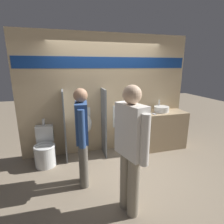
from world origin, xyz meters
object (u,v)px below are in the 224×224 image
sink_basin (161,109)px  person_with_lanyard (131,147)px  urinal_far (121,120)px  urinal_near_counter (84,124)px  cell_phone (154,114)px  person_in_vest (82,134)px  toilet (45,150)px

sink_basin → person_with_lanyard: bearing=-130.5°
urinal_far → urinal_near_counter: bearing=180.0°
urinal_far → person_with_lanyard: 1.87m
cell_phone → urinal_far: urinal_far is taller
urinal_near_counter → cell_phone: bearing=-7.7°
urinal_far → person_in_vest: size_ratio=0.68×
toilet → person_with_lanyard: (1.25, -1.61, 0.68)m
urinal_near_counter → toilet: urinal_near_counter is taller
urinal_far → toilet: 1.77m
urinal_near_counter → urinal_far: bearing=0.0°
cell_phone → person_in_vest: bearing=-154.9°
cell_phone → toilet: (-2.45, 0.03, -0.62)m
urinal_far → toilet: bearing=-173.8°
urinal_far → person_with_lanyard: person_with_lanyard is taller
person_in_vest → person_with_lanyard: size_ratio=0.94×
sink_basin → urinal_near_counter: bearing=178.1°
toilet → cell_phone: bearing=-0.8°
toilet → person_in_vest: person_in_vest is taller
cell_phone → person_in_vest: (-1.75, -0.82, 0.00)m
person_in_vest → person_with_lanyard: person_with_lanyard is taller
sink_basin → person_in_vest: size_ratio=0.22×
toilet → sink_basin: bearing=2.6°
urinal_near_counter → person_in_vest: bearing=-98.3°
sink_basin → urinal_near_counter: 1.89m
sink_basin → toilet: sink_basin is taller
sink_basin → urinal_far: sink_basin is taller
toilet → person_in_vest: bearing=-50.5°
sink_basin → cell_phone: (-0.28, -0.15, -0.06)m
sink_basin → urinal_far: (-1.02, 0.06, -0.23)m
sink_basin → urinal_far: 1.05m
cell_phone → urinal_near_counter: bearing=172.3°
sink_basin → cell_phone: bearing=-150.7°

